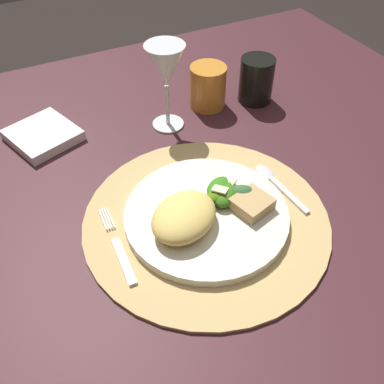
{
  "coord_description": "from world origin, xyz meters",
  "views": [
    {
      "loc": [
        -0.28,
        -0.51,
        1.23
      ],
      "look_at": [
        -0.05,
        -0.06,
        0.74
      ],
      "focal_mm": 40.67,
      "sensor_mm": 36.0,
      "label": 1
    }
  ],
  "objects_px": {
    "dinner_plate": "(206,215)",
    "amber_tumbler": "(208,87)",
    "dining_table": "(203,209)",
    "fork": "(119,248)",
    "napkin": "(43,135)",
    "wine_glass": "(165,69)",
    "spoon": "(273,180)",
    "dark_tumbler": "(256,80)"
  },
  "relations": [
    {
      "from": "dining_table",
      "to": "dark_tumbler",
      "type": "distance_m",
      "value": 0.3
    },
    {
      "from": "napkin",
      "to": "wine_glass",
      "type": "distance_m",
      "value": 0.27
    },
    {
      "from": "dining_table",
      "to": "fork",
      "type": "relative_size",
      "value": 7.73
    },
    {
      "from": "spoon",
      "to": "dining_table",
      "type": "bearing_deg",
      "value": 138.21
    },
    {
      "from": "dining_table",
      "to": "wine_glass",
      "type": "height_order",
      "value": "wine_glass"
    },
    {
      "from": "wine_glass",
      "to": "dark_tumbler",
      "type": "relative_size",
      "value": 1.78
    },
    {
      "from": "dinner_plate",
      "to": "spoon",
      "type": "relative_size",
      "value": 1.91
    },
    {
      "from": "dark_tumbler",
      "to": "spoon",
      "type": "bearing_deg",
      "value": -115.65
    },
    {
      "from": "fork",
      "to": "spoon",
      "type": "relative_size",
      "value": 1.15
    },
    {
      "from": "fork",
      "to": "amber_tumbler",
      "type": "bearing_deg",
      "value": 43.7
    },
    {
      "from": "fork",
      "to": "napkin",
      "type": "bearing_deg",
      "value": 96.56
    },
    {
      "from": "spoon",
      "to": "wine_glass",
      "type": "xyz_separation_m",
      "value": [
        -0.09,
        0.24,
        0.11
      ]
    },
    {
      "from": "spoon",
      "to": "dark_tumbler",
      "type": "bearing_deg",
      "value": 64.35
    },
    {
      "from": "dinner_plate",
      "to": "fork",
      "type": "xyz_separation_m",
      "value": [
        -0.14,
        0.0,
        -0.01
      ]
    },
    {
      "from": "dinner_plate",
      "to": "napkin",
      "type": "distance_m",
      "value": 0.37
    },
    {
      "from": "spoon",
      "to": "fork",
      "type": "bearing_deg",
      "value": -175.56
    },
    {
      "from": "dining_table",
      "to": "fork",
      "type": "height_order",
      "value": "fork"
    },
    {
      "from": "napkin",
      "to": "wine_glass",
      "type": "height_order",
      "value": "wine_glass"
    },
    {
      "from": "dining_table",
      "to": "dinner_plate",
      "type": "xyz_separation_m",
      "value": [
        -0.05,
        -0.11,
        0.11
      ]
    },
    {
      "from": "wine_glass",
      "to": "spoon",
      "type": "bearing_deg",
      "value": -69.15
    },
    {
      "from": "dining_table",
      "to": "spoon",
      "type": "height_order",
      "value": "spoon"
    },
    {
      "from": "amber_tumbler",
      "to": "dark_tumbler",
      "type": "relative_size",
      "value": 0.93
    },
    {
      "from": "dinner_plate",
      "to": "amber_tumbler",
      "type": "distance_m",
      "value": 0.33
    },
    {
      "from": "napkin",
      "to": "dark_tumbler",
      "type": "xyz_separation_m",
      "value": [
        0.44,
        -0.06,
        0.04
      ]
    },
    {
      "from": "dinner_plate",
      "to": "dark_tumbler",
      "type": "distance_m",
      "value": 0.37
    },
    {
      "from": "fork",
      "to": "amber_tumbler",
      "type": "distance_m",
      "value": 0.42
    },
    {
      "from": "wine_glass",
      "to": "dinner_plate",
      "type": "bearing_deg",
      "value": -101.25
    },
    {
      "from": "fork",
      "to": "wine_glass",
      "type": "distance_m",
      "value": 0.34
    },
    {
      "from": "dinner_plate",
      "to": "dark_tumbler",
      "type": "height_order",
      "value": "dark_tumbler"
    },
    {
      "from": "dining_table",
      "to": "wine_glass",
      "type": "bearing_deg",
      "value": 90.18
    },
    {
      "from": "dining_table",
      "to": "amber_tumbler",
      "type": "distance_m",
      "value": 0.25
    },
    {
      "from": "wine_glass",
      "to": "amber_tumbler",
      "type": "relative_size",
      "value": 1.92
    },
    {
      "from": "napkin",
      "to": "dark_tumbler",
      "type": "relative_size",
      "value": 1.26
    },
    {
      "from": "napkin",
      "to": "wine_glass",
      "type": "relative_size",
      "value": 0.7
    },
    {
      "from": "fork",
      "to": "wine_glass",
      "type": "height_order",
      "value": "wine_glass"
    },
    {
      "from": "amber_tumbler",
      "to": "spoon",
      "type": "bearing_deg",
      "value": -93.05
    },
    {
      "from": "spoon",
      "to": "amber_tumbler",
      "type": "distance_m",
      "value": 0.27
    },
    {
      "from": "dining_table",
      "to": "dinner_plate",
      "type": "height_order",
      "value": "dinner_plate"
    },
    {
      "from": "amber_tumbler",
      "to": "dark_tumbler",
      "type": "bearing_deg",
      "value": -14.5
    },
    {
      "from": "dinner_plate",
      "to": "wine_glass",
      "type": "distance_m",
      "value": 0.29
    },
    {
      "from": "fork",
      "to": "dark_tumbler",
      "type": "height_order",
      "value": "dark_tumbler"
    },
    {
      "from": "napkin",
      "to": "amber_tumbler",
      "type": "xyz_separation_m",
      "value": [
        0.34,
        -0.04,
        0.03
      ]
    }
  ]
}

